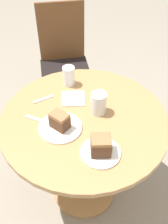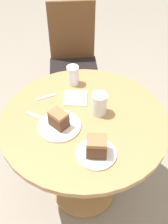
{
  "view_description": "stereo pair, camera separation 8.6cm",
  "coord_description": "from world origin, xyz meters",
  "px_view_note": "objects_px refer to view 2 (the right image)",
  "views": [
    {
      "loc": [
        -0.08,
        -0.98,
        1.72
      ],
      "look_at": [
        0.0,
        0.0,
        0.77
      ],
      "focal_mm": 42.0,
      "sensor_mm": 36.0,
      "label": 1
    },
    {
      "loc": [
        0.0,
        -0.99,
        1.72
      ],
      "look_at": [
        0.0,
        0.0,
        0.77
      ],
      "focal_mm": 42.0,
      "sensor_mm": 36.0,
      "label": 2
    }
  ],
  "objects_px": {
    "plate_far": "(96,153)",
    "cake_slice_far": "(96,146)",
    "chair": "(74,63)",
    "glass_lemonade": "(99,105)",
    "glass_water": "(73,76)",
    "cake_slice_near": "(59,119)",
    "plate_near": "(59,126)"
  },
  "relations": [
    {
      "from": "glass_lemonade",
      "to": "glass_water",
      "type": "bearing_deg",
      "value": 119.52
    },
    {
      "from": "chair",
      "to": "plate_near",
      "type": "distance_m",
      "value": 0.98
    },
    {
      "from": "cake_slice_near",
      "to": "cake_slice_far",
      "type": "bearing_deg",
      "value": -43.66
    },
    {
      "from": "chair",
      "to": "glass_water",
      "type": "height_order",
      "value": "chair"
    },
    {
      "from": "plate_near",
      "to": "glass_lemonade",
      "type": "relative_size",
      "value": 1.8
    },
    {
      "from": "chair",
      "to": "cake_slice_far",
      "type": "distance_m",
      "value": 1.18
    },
    {
      "from": "cake_slice_near",
      "to": "glass_water",
      "type": "distance_m",
      "value": 0.37
    },
    {
      "from": "cake_slice_near",
      "to": "cake_slice_far",
      "type": "xyz_separation_m",
      "value": [
        0.18,
        -0.18,
        0.0
      ]
    },
    {
      "from": "plate_far",
      "to": "cake_slice_near",
      "type": "xyz_separation_m",
      "value": [
        -0.18,
        0.18,
        0.05
      ]
    },
    {
      "from": "plate_near",
      "to": "glass_water",
      "type": "bearing_deg",
      "value": 80.51
    },
    {
      "from": "cake_slice_near",
      "to": "glass_lemonade",
      "type": "height_order",
      "value": "glass_lemonade"
    },
    {
      "from": "glass_lemonade",
      "to": "cake_slice_near",
      "type": "bearing_deg",
      "value": -153.26
    },
    {
      "from": "plate_far",
      "to": "glass_water",
      "type": "bearing_deg",
      "value": 102.88
    },
    {
      "from": "chair",
      "to": "glass_water",
      "type": "bearing_deg",
      "value": -92.67
    },
    {
      "from": "plate_far",
      "to": "glass_lemonade",
      "type": "bearing_deg",
      "value": 85.23
    },
    {
      "from": "chair",
      "to": "cake_slice_far",
      "type": "bearing_deg",
      "value": -87.5
    },
    {
      "from": "chair",
      "to": "glass_lemonade",
      "type": "relative_size",
      "value": 7.72
    },
    {
      "from": "chair",
      "to": "plate_near",
      "type": "height_order",
      "value": "chair"
    },
    {
      "from": "chair",
      "to": "glass_water",
      "type": "distance_m",
      "value": 0.66
    },
    {
      "from": "cake_slice_far",
      "to": "glass_lemonade",
      "type": "bearing_deg",
      "value": 85.23
    },
    {
      "from": "cake_slice_near",
      "to": "cake_slice_far",
      "type": "relative_size",
      "value": 1.16
    },
    {
      "from": "glass_water",
      "to": "cake_slice_near",
      "type": "bearing_deg",
      "value": -99.49
    },
    {
      "from": "plate_near",
      "to": "glass_water",
      "type": "height_order",
      "value": "glass_water"
    },
    {
      "from": "chair",
      "to": "cake_slice_near",
      "type": "distance_m",
      "value": 1.0
    },
    {
      "from": "plate_far",
      "to": "cake_slice_far",
      "type": "distance_m",
      "value": 0.05
    },
    {
      "from": "plate_near",
      "to": "glass_water",
      "type": "xyz_separation_m",
      "value": [
        0.06,
        0.36,
        0.05
      ]
    },
    {
      "from": "plate_near",
      "to": "cake_slice_far",
      "type": "xyz_separation_m",
      "value": [
        0.18,
        -0.18,
        0.05
      ]
    },
    {
      "from": "plate_far",
      "to": "glass_lemonade",
      "type": "xyz_separation_m",
      "value": [
        0.02,
        0.28,
        0.05
      ]
    },
    {
      "from": "glass_water",
      "to": "cake_slice_far",
      "type": "bearing_deg",
      "value": -77.12
    },
    {
      "from": "chair",
      "to": "plate_near",
      "type": "bearing_deg",
      "value": -97.15
    },
    {
      "from": "plate_near",
      "to": "glass_lemonade",
      "type": "bearing_deg",
      "value": 26.74
    },
    {
      "from": "chair",
      "to": "cake_slice_far",
      "type": "xyz_separation_m",
      "value": [
        0.15,
        -1.13,
        0.3
      ]
    }
  ]
}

